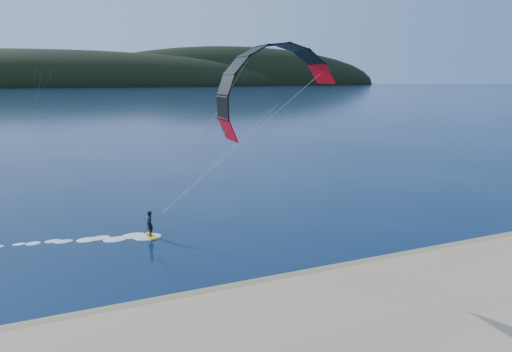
{
  "coord_description": "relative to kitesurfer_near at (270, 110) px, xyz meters",
  "views": [
    {
      "loc": [
        -7.29,
        -14.7,
        11.1
      ],
      "look_at": [
        2.58,
        10.0,
        5.0
      ],
      "focal_mm": 29.7,
      "sensor_mm": 36.0,
      "label": 1
    }
  ],
  "objects": [
    {
      "name": "wet_sand",
      "position": [
        -3.31,
        -4.98,
        -9.17
      ],
      "size": [
        220.0,
        2.5,
        0.1
      ],
      "color": "#8E7152",
      "rests_on": "ground"
    },
    {
      "name": "kitesurfer_near",
      "position": [
        0.0,
        0.0,
        0.0
      ],
      "size": [
        22.19,
        8.63,
        13.62
      ],
      "color": "yellow",
      "rests_on": "ground"
    },
    {
      "name": "headland",
      "position": [
        -2.68,
        735.81,
        -9.22
      ],
      "size": [
        1200.0,
        310.0,
        140.0
      ],
      "color": "black",
      "rests_on": "ground"
    },
    {
      "name": "kitesurfer_far",
      "position": [
        -26.62,
        183.16,
        3.27
      ],
      "size": [
        9.53,
        8.2,
        15.33
      ],
      "color": "yellow",
      "rests_on": "ground"
    },
    {
      "name": "ground",
      "position": [
        -3.31,
        -9.48,
        -9.22
      ],
      "size": [
        1800.0,
        1800.0,
        0.0
      ],
      "primitive_type": "plane",
      "color": "#071A35",
      "rests_on": "ground"
    }
  ]
}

